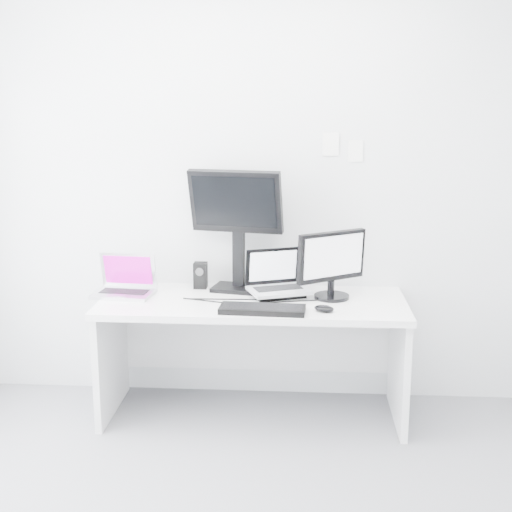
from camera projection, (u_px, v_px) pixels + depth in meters
name	position (u px, v px, depth m)	size (l,w,h in m)	color
back_wall	(257.00, 188.00, 4.22)	(3.60, 3.60, 0.00)	silver
desk	(253.00, 358.00, 4.10)	(1.80, 0.70, 0.73)	white
macbook	(123.00, 275.00, 4.08)	(0.35, 0.26, 0.26)	#B9BABF
speaker	(200.00, 275.00, 4.26)	(0.08, 0.08, 0.16)	black
dell_laptop	(279.00, 273.00, 4.06)	(0.34, 0.27, 0.29)	#B7B9BE
rear_monitor	(237.00, 229.00, 4.14)	(0.57, 0.20, 0.77)	black
samsung_monitor	(332.00, 264.00, 4.01)	(0.46, 0.21, 0.42)	black
keyboard	(262.00, 309.00, 3.78)	(0.48, 0.17, 0.03)	black
mouse	(324.00, 309.00, 3.79)	(0.11, 0.07, 0.04)	black
wall_note_0	(331.00, 144.00, 4.13)	(0.10, 0.00, 0.14)	white
wall_note_1	(355.00, 151.00, 4.13)	(0.09, 0.00, 0.13)	white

